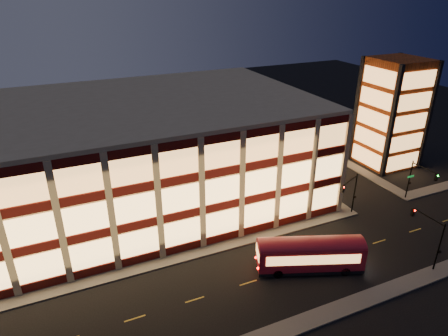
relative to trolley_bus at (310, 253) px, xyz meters
name	(u,v)px	position (x,y,z in m)	size (l,w,h in m)	color
ground	(193,260)	(-11.13, 6.69, -2.14)	(200.00, 200.00, 0.00)	black
sidewalk_office_south	(165,261)	(-14.13, 7.69, -2.07)	(54.00, 2.00, 0.15)	#514F4C
sidewalk_office_east	(285,168)	(11.87, 23.69, -2.07)	(2.00, 30.00, 0.15)	#514F4C
sidewalk_tower_south	(436,189)	(28.87, 7.69, -2.07)	(14.00, 2.00, 0.15)	#514F4C
sidewalk_tower_west	(337,157)	(22.87, 23.69, -2.07)	(2.00, 30.00, 0.15)	#514F4C
office_building	(129,153)	(-14.05, 23.60, 5.11)	(50.45, 30.45, 14.50)	tan
stair_tower	(392,113)	(28.82, 18.64, 6.85)	(8.60, 8.60, 18.00)	#8C3814
traffic_signal_far	(351,190)	(11.08, 6.92, 1.97)	(3.79, 1.87, 6.00)	black
traffic_signal_right	(419,177)	(22.37, 6.06, 1.96)	(1.20, 4.37, 6.00)	black
traffic_signal_near	(430,232)	(12.37, -4.35, 1.98)	(0.32, 4.45, 6.00)	black
trolley_bus	(310,253)	(0.00, 0.00, 0.00)	(11.67, 6.81, 3.87)	maroon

